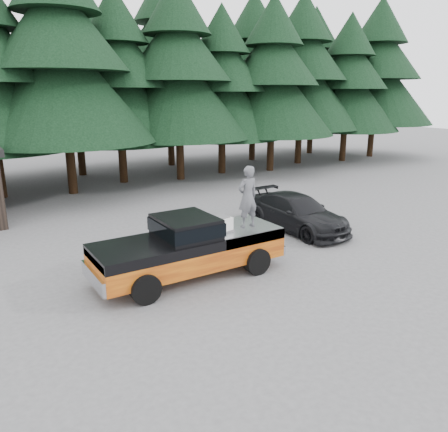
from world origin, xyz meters
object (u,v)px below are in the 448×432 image
man_on_bed (248,197)px  parked_car (297,213)px  air_compressor (220,225)px  pickup_truck (189,256)px

man_on_bed → parked_car: (3.99, 2.11, -1.59)m
air_compressor → man_on_bed: size_ratio=0.32×
air_compressor → man_on_bed: 1.26m
man_on_bed → parked_car: size_ratio=0.40×
air_compressor → parked_car: size_ratio=0.13×
pickup_truck → air_compressor: (0.98, -0.21, 0.88)m
pickup_truck → parked_car: 6.25m
pickup_truck → air_compressor: 1.33m
pickup_truck → air_compressor: bearing=-12.4°
pickup_truck → parked_car: parked_car is taller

